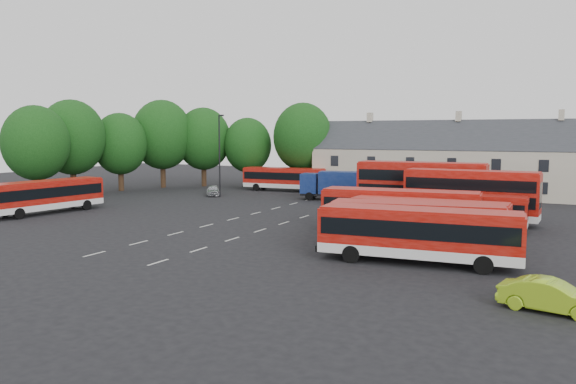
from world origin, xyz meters
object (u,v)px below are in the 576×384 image
bus_row_a (418,231)px  bus_west (47,194)px  lime_car (551,296)px  box_truck (335,184)px  bus_dd_south (470,193)px  grit_bin (543,292)px  silver_car (213,190)px  lamppost (220,153)px

bus_row_a → bus_west: (-35.88, 4.67, -0.07)m
lime_car → box_truck: bearing=44.7°
box_truck → lime_car: box_truck is taller
bus_dd_south → grit_bin: bearing=-70.5°
bus_row_a → silver_car: size_ratio=3.07×
bus_west → silver_car: size_ratio=2.97×
lime_car → lamppost: size_ratio=0.43×
bus_dd_south → lamppost: 30.36m
bus_west → grit_bin: size_ratio=14.56×
bus_row_a → lamppost: 37.69m
grit_bin → lamppost: bearing=141.9°
bus_west → lime_car: (42.97, -10.81, -1.17)m
bus_dd_south → grit_bin: 22.38m
bus_dd_south → silver_car: 31.76m
silver_car → lamppost: 4.72m
lime_car → silver_car: bearing=60.8°
bus_west → bus_row_a: bearing=-91.5°
bus_dd_south → box_truck: bearing=151.1°
silver_car → lamppost: bearing=-56.7°
silver_car → lime_car: 48.34m
bus_row_a → bus_west: 36.18m
bus_west → lime_car: bearing=-98.2°
box_truck → lamppost: bearing=-179.0°
bus_row_a → box_truck: box_truck is taller
bus_dd_south → lamppost: (-29.46, 6.85, 2.62)m
bus_row_a → lamppost: bearing=136.2°
bus_dd_south → bus_west: bus_dd_south is taller
grit_bin → lime_car: bearing=-77.9°
bus_row_a → grit_bin: bus_row_a is taller
grit_bin → lamppost: 45.93m
bus_row_a → bus_dd_south: (0.25, 16.75, 0.58)m
bus_dd_south → lime_car: 23.97m
box_truck → lamppost: lamppost is taller
lime_car → grit_bin: size_ratio=5.46×
bus_west → bus_dd_south: bearing=-65.6°
box_truck → bus_west: bearing=-144.0°
bus_dd_south → grit_bin: size_ratio=14.19×
box_truck → bus_row_a: bearing=-70.8°
lime_car → bus_dd_south: bearing=26.3°
lamppost → bus_row_a: bearing=-38.9°
bus_dd_south → bus_west: (-36.12, -12.08, -0.65)m
bus_west → grit_bin: bearing=-96.3°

